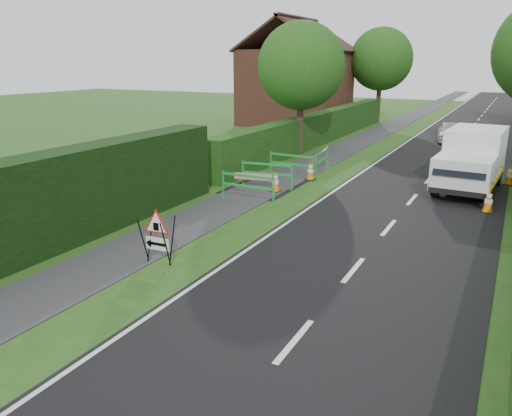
% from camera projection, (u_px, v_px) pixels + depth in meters
% --- Properties ---
extents(ground, '(120.00, 120.00, 0.00)m').
position_uv_depth(ground, '(146.00, 334.00, 9.06)').
color(ground, '#214D16').
rests_on(ground, ground).
extents(road_surface, '(6.00, 90.00, 0.02)m').
position_uv_depth(road_surface, '(474.00, 126.00, 37.66)').
color(road_surface, black).
rests_on(road_surface, ground).
extents(footpath, '(2.00, 90.00, 0.02)m').
position_uv_depth(footpath, '(400.00, 122.00, 40.11)').
color(footpath, '#2D2D30').
rests_on(footpath, ground).
extents(hedge_west_far, '(1.00, 24.00, 1.80)m').
position_uv_depth(hedge_west_far, '(319.00, 143.00, 29.97)').
color(hedge_west_far, '#14380F').
rests_on(hedge_west_far, ground).
extents(house_west, '(7.50, 7.40, 7.88)m').
position_uv_depth(house_west, '(296.00, 86.00, 38.16)').
color(house_west, brown).
rests_on(house_west, ground).
extents(tree_nw, '(4.40, 4.40, 6.70)m').
position_uv_depth(tree_nw, '(301.00, 66.00, 25.11)').
color(tree_nw, '#2D2116').
rests_on(tree_nw, ground).
extents(tree_fw, '(4.80, 4.80, 7.24)m').
position_uv_depth(tree_fw, '(381.00, 59.00, 38.60)').
color(tree_fw, '#2D2116').
rests_on(tree_fw, ground).
extents(triangle_sign, '(0.85, 0.85, 1.17)m').
position_uv_depth(triangle_sign, '(156.00, 232.00, 11.94)').
color(triangle_sign, black).
rests_on(triangle_sign, ground).
extents(works_van, '(2.24, 5.07, 2.26)m').
position_uv_depth(works_van, '(472.00, 159.00, 18.83)').
color(works_van, silver).
rests_on(works_van, ground).
extents(traffic_cone_0, '(0.38, 0.38, 0.79)m').
position_uv_depth(traffic_cone_0, '(489.00, 201.00, 16.15)').
color(traffic_cone_0, black).
rests_on(traffic_cone_0, ground).
extents(traffic_cone_1, '(0.38, 0.38, 0.79)m').
position_uv_depth(traffic_cone_1, '(484.00, 180.00, 18.96)').
color(traffic_cone_1, black).
rests_on(traffic_cone_1, ground).
extents(traffic_cone_2, '(0.38, 0.38, 0.79)m').
position_uv_depth(traffic_cone_2, '(510.00, 175.00, 19.77)').
color(traffic_cone_2, black).
rests_on(traffic_cone_2, ground).
extents(traffic_cone_3, '(0.38, 0.38, 0.79)m').
position_uv_depth(traffic_cone_3, '(275.00, 182.00, 18.70)').
color(traffic_cone_3, black).
rests_on(traffic_cone_3, ground).
extents(traffic_cone_4, '(0.38, 0.38, 0.79)m').
position_uv_depth(traffic_cone_4, '(310.00, 171.00, 20.57)').
color(traffic_cone_4, black).
rests_on(traffic_cone_4, ground).
extents(ped_barrier_0, '(2.06, 0.36, 1.00)m').
position_uv_depth(ped_barrier_0, '(248.00, 184.00, 17.33)').
color(ped_barrier_0, green).
rests_on(ped_barrier_0, ground).
extents(ped_barrier_1, '(2.09, 0.64, 1.00)m').
position_uv_depth(ped_barrier_1, '(267.00, 172.00, 19.29)').
color(ped_barrier_1, green).
rests_on(ped_barrier_1, ground).
extents(ped_barrier_2, '(2.08, 0.48, 1.00)m').
position_uv_depth(ped_barrier_2, '(291.00, 162.00, 21.05)').
color(ped_barrier_2, green).
rests_on(ped_barrier_2, ground).
extents(ped_barrier_3, '(0.56, 2.09, 1.00)m').
position_uv_depth(ped_barrier_3, '(322.00, 159.00, 21.82)').
color(ped_barrier_3, green).
rests_on(ped_barrier_3, ground).
extents(redwhite_plank, '(1.47, 0.38, 0.25)m').
position_uv_depth(redwhite_plank, '(253.00, 188.00, 19.40)').
color(redwhite_plank, red).
rests_on(redwhite_plank, ground).
extents(hatchback_car, '(1.89, 3.64, 1.18)m').
position_uv_depth(hatchback_car, '(450.00, 132.00, 30.14)').
color(hatchback_car, silver).
rests_on(hatchback_car, ground).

